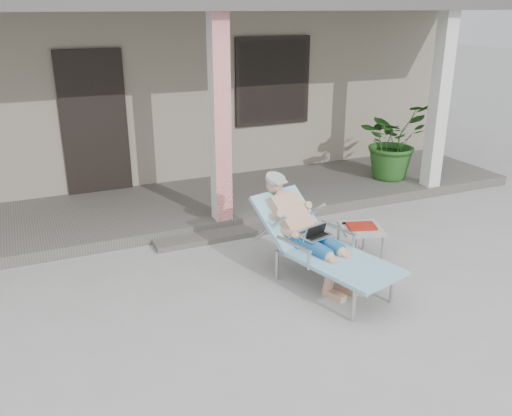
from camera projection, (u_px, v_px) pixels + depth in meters
name	position (u px, v px, depth m)	size (l,w,h in m)	color
ground	(297.00, 303.00, 5.46)	(60.00, 60.00, 0.00)	#9E9E99
house	(142.00, 69.00, 10.45)	(10.40, 5.40, 3.30)	gray
porch_deck	(202.00, 203.00, 8.01)	(10.00, 2.00, 0.15)	#605B56
porch_overhang	(196.00, 8.00, 7.01)	(10.00, 2.30, 2.85)	silver
porch_step	(231.00, 234.00, 7.04)	(2.00, 0.30, 0.07)	#605B56
lounger	(314.00, 220.00, 5.68)	(1.09, 1.83, 1.15)	#B7B7BC
side_table	(361.00, 230.00, 6.33)	(0.58, 0.58, 0.42)	#A6A6A1
potted_palm	(393.00, 140.00, 8.77)	(1.12, 0.97, 1.24)	#26591E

